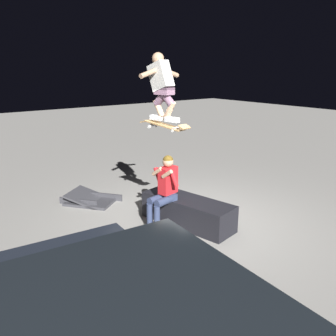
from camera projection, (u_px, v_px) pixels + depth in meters
ground_plane at (191, 221)px, 6.88m from camera, size 40.00×40.00×0.00m
ledge_box_main at (188, 211)px, 6.70m from camera, size 1.91×0.95×0.50m
person_sitting_on_ledge at (164, 188)px, 6.47m from camera, size 0.60×0.78×1.34m
skateboard at (164, 125)px, 6.08m from camera, size 1.04×0.37×0.13m
skater_airborne at (162, 84)px, 5.93m from camera, size 0.63×0.89×1.12m
kicker_ramp at (91, 200)px, 7.82m from camera, size 1.24×1.20×0.31m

